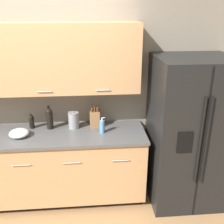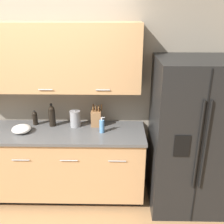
# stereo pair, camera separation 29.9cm
# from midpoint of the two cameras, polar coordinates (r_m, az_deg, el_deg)

# --- Properties ---
(wall_back) EXTENTS (10.00, 0.39, 2.60)m
(wall_back) POSITION_cam_midpoint_polar(r_m,az_deg,el_deg) (3.34, -18.96, 5.55)
(wall_back) COLOR gray
(wall_back) RESTS_ON ground_plane
(counter_unit) EXTENTS (2.30, 0.64, 0.92)m
(counter_unit) POSITION_cam_midpoint_polar(r_m,az_deg,el_deg) (3.45, -15.46, -11.38)
(counter_unit) COLOR black
(counter_unit) RESTS_ON ground_plane
(refrigerator) EXTENTS (0.89, 0.82, 1.81)m
(refrigerator) POSITION_cam_midpoint_polar(r_m,az_deg,el_deg) (3.25, 13.85, -4.42)
(refrigerator) COLOR black
(refrigerator) RESTS_ON ground_plane
(knife_block) EXTENTS (0.14, 0.12, 0.29)m
(knife_block) POSITION_cam_midpoint_polar(r_m,az_deg,el_deg) (3.26, -6.38, -1.47)
(knife_block) COLOR olive
(knife_block) RESTS_ON counter_unit
(wine_bottle) EXTENTS (0.08, 0.08, 0.29)m
(wine_bottle) POSITION_cam_midpoint_polar(r_m,az_deg,el_deg) (3.30, -16.00, -1.34)
(wine_bottle) COLOR black
(wine_bottle) RESTS_ON counter_unit
(soap_dispenser) EXTENTS (0.06, 0.06, 0.20)m
(soap_dispenser) POSITION_cam_midpoint_polar(r_m,az_deg,el_deg) (3.10, -4.93, -3.20)
(soap_dispenser) COLOR #4C7FB2
(soap_dispenser) RESTS_ON counter_unit
(oil_bottle) EXTENTS (0.06, 0.06, 0.19)m
(oil_bottle) POSITION_cam_midpoint_polar(r_m,az_deg,el_deg) (3.40, -19.55, -1.96)
(oil_bottle) COLOR black
(oil_bottle) RESTS_ON counter_unit
(steel_canister) EXTENTS (0.13, 0.13, 0.22)m
(steel_canister) POSITION_cam_midpoint_polar(r_m,az_deg,el_deg) (3.26, -10.97, -1.82)
(steel_canister) COLOR gray
(steel_canister) RESTS_ON counter_unit
(mixing_bowl) EXTENTS (0.22, 0.22, 0.09)m
(mixing_bowl) POSITION_cam_midpoint_polar(r_m,az_deg,el_deg) (3.25, -22.11, -4.35)
(mixing_bowl) COLOR white
(mixing_bowl) RESTS_ON counter_unit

